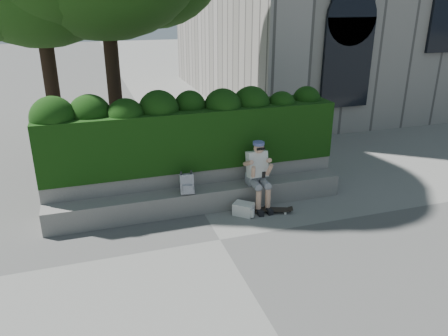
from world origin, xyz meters
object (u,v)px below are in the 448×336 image
object	(u,v)px
skateboard	(273,210)
person	(258,172)
backpack_plaid	(187,184)
backpack_ground	(244,209)

from	to	relation	value
skateboard	person	bearing A→B (deg)	136.34
person	backpack_plaid	distance (m)	1.45
person	backpack_plaid	bearing A→B (deg)	176.78
backpack_plaid	skateboard	bearing A→B (deg)	-10.35
backpack_plaid	backpack_ground	size ratio (longest dim) A/B	1.02
backpack_ground	backpack_plaid	bearing A→B (deg)	-157.44
person	backpack_ground	bearing A→B (deg)	-144.65
person	backpack_plaid	xyz separation A→B (m)	(-1.45, 0.08, -0.11)
backpack_plaid	backpack_ground	world-z (taller)	backpack_plaid
backpack_plaid	person	bearing A→B (deg)	2.21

